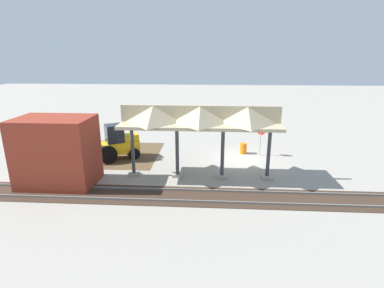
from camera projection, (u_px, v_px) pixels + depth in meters
ground_plane at (241, 159)px, 23.95m from camera, size 120.00×120.00×0.00m
dirt_work_zone at (105, 154)px, 25.10m from camera, size 9.00×7.00×0.01m
platform_canopy at (200, 117)px, 19.26m from camera, size 10.28×3.20×4.90m
rail_tracks at (252, 198)px, 17.37m from camera, size 60.00×2.58×0.15m
stop_sign at (261, 134)px, 24.25m from camera, size 0.63×0.47×2.51m
backhoe at (116, 144)px, 23.55m from camera, size 5.00×3.65×2.82m
dirt_mound at (93, 150)px, 26.22m from camera, size 6.25×6.25×1.47m
brick_utility_building at (57, 152)px, 18.76m from camera, size 4.60×3.07×4.34m
traffic_barrel at (243, 148)px, 25.11m from camera, size 0.56×0.56×0.90m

